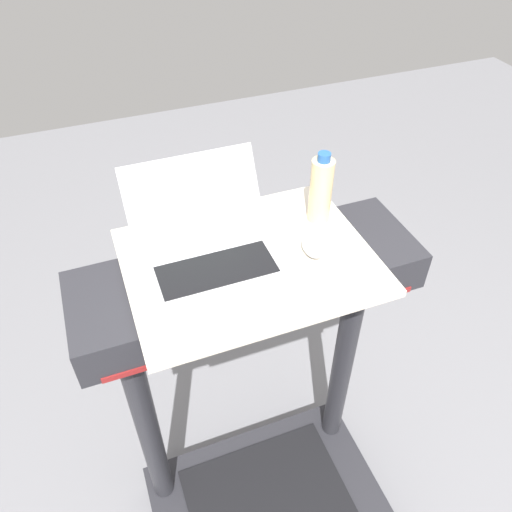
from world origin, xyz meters
name	(u,v)px	position (x,y,z in m)	size (l,w,h in m)	color
desk_board	(249,261)	(0.00, 0.70, 1.16)	(0.61, 0.47, 0.02)	beige
laptop	(208,244)	(-0.09, 0.74, 1.22)	(0.34, 0.32, 0.21)	#B7B7BC
computer_mouse	(314,244)	(0.16, 0.67, 1.19)	(0.06, 0.10, 0.03)	#B2B2B7
water_bottle	(321,190)	(0.23, 0.79, 1.27)	(0.06, 0.06, 0.20)	beige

